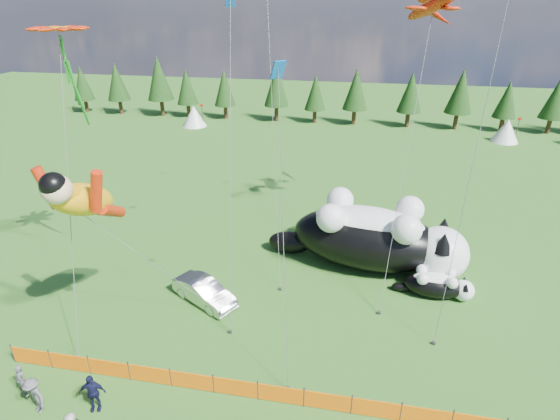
% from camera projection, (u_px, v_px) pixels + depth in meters
% --- Properties ---
extents(ground, '(160.00, 160.00, 0.00)m').
position_uv_depth(ground, '(252.00, 348.00, 21.87)').
color(ground, '#113C0A').
rests_on(ground, ground).
extents(safety_fence, '(22.06, 0.06, 1.10)m').
position_uv_depth(safety_fence, '(236.00, 388.00, 18.99)').
color(safety_fence, '#262626').
rests_on(safety_fence, ground).
extents(tree_line, '(90.00, 4.00, 8.00)m').
position_uv_depth(tree_line, '(330.00, 95.00, 59.98)').
color(tree_line, black).
rests_on(tree_line, ground).
extents(festival_tents, '(50.00, 3.20, 2.80)m').
position_uv_depth(festival_tents, '(413.00, 126.00, 54.87)').
color(festival_tents, white).
rests_on(festival_tents, ground).
extents(cat_large, '(12.81, 5.81, 4.64)m').
position_uv_depth(cat_large, '(376.00, 237.00, 27.64)').
color(cat_large, black).
rests_on(cat_large, ground).
extents(cat_small, '(4.63, 1.79, 1.67)m').
position_uv_depth(cat_small, '(438.00, 285.00, 25.38)').
color(cat_small, black).
rests_on(cat_small, ground).
extents(car, '(4.32, 3.30, 1.37)m').
position_uv_depth(car, '(204.00, 292.00, 24.95)').
color(car, silver).
rests_on(car, ground).
extents(spectator_a, '(0.69, 0.56, 1.64)m').
position_uv_depth(spectator_a, '(21.00, 381.00, 18.92)').
color(spectator_a, '#4E4F53').
rests_on(spectator_a, ground).
extents(spectator_c, '(1.20, 0.82, 1.86)m').
position_uv_depth(spectator_c, '(92.00, 393.00, 18.22)').
color(spectator_c, black).
rests_on(spectator_c, ground).
extents(spectator_d, '(1.28, 0.95, 1.78)m').
position_uv_depth(spectator_d, '(34.00, 396.00, 18.12)').
color(spectator_d, '#4E4F53').
rests_on(spectator_d, ground).
extents(superhero_kite, '(6.97, 5.49, 10.86)m').
position_uv_depth(superhero_kite, '(83.00, 200.00, 19.19)').
color(superhero_kite, '#F1A60C').
rests_on(superhero_kite, ground).
extents(gecko_kite, '(6.01, 13.22, 18.16)m').
position_uv_depth(gecko_kite, '(432.00, 6.00, 25.85)').
color(gecko_kite, red).
rests_on(gecko_kite, ground).
extents(flower_kite, '(3.56, 7.84, 15.78)m').
position_uv_depth(flower_kite, '(59.00, 33.00, 20.33)').
color(flower_kite, red).
rests_on(flower_kite, ground).
extents(diamond_kite_a, '(1.30, 5.73, 16.72)m').
position_uv_depth(diamond_kite_a, '(230.00, 24.00, 21.01)').
color(diamond_kite_a, '#0B53AA').
rests_on(diamond_kite_a, ground).
extents(diamond_kite_c, '(1.28, 2.53, 14.18)m').
position_uv_depth(diamond_kite_c, '(279.00, 91.00, 15.82)').
color(diamond_kite_c, '#0B53AA').
rests_on(diamond_kite_c, ground).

